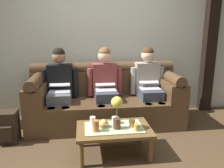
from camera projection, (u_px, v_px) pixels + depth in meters
The scene contains 16 objects.
ground_plane at pixel (116, 162), 2.65m from camera, with size 14.00×14.00×0.00m, color #4C3823.
back_wall_patterned at pixel (102, 32), 3.94m from camera, with size 6.00×0.12×2.90m, color silver.
timber_pillar at pixel (210, 32), 4.08m from camera, with size 0.20×0.20×2.90m, color black.
couch at pixel (105, 101), 3.69m from camera, with size 2.36×0.88×0.96m.
person_left at pixel (60, 85), 3.53m from camera, with size 0.56×0.67×1.22m.
person_middle at pixel (105, 83), 3.62m from camera, with size 0.56×0.67×1.22m.
person_right at pixel (148, 82), 3.71m from camera, with size 0.56×0.67×1.22m.
coffee_table at pixel (114, 131), 2.76m from camera, with size 0.89×0.57×0.35m.
flower_vase at pixel (117, 108), 2.65m from camera, with size 0.14×0.14×0.39m.
snack_bowl at pixel (103, 124), 2.75m from camera, with size 0.13×0.13×0.10m.
cup_near_left at pixel (115, 120), 2.85m from camera, with size 0.08×0.08×0.08m, color white.
cup_near_right at pixel (137, 127), 2.65m from camera, with size 0.07×0.07×0.08m, color gold.
cup_far_center at pixel (96, 126), 2.62m from camera, with size 0.08×0.08×0.13m, color #B26633.
cup_far_left at pixel (132, 123), 2.75m from camera, with size 0.07×0.07×0.09m, color gold.
cup_far_right at pixel (93, 121), 2.78m from camera, with size 0.07×0.07×0.11m, color white.
backpack_left at pixel (6, 127), 3.07m from camera, with size 0.32×0.27×0.43m.
Camera 1 is at (-0.36, -2.33, 1.51)m, focal length 36.76 mm.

